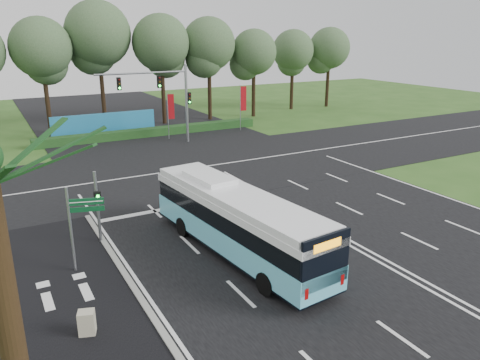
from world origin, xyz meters
name	(u,v)px	position (x,y,z in m)	size (l,w,h in m)	color
ground	(302,220)	(0.00, 0.00, 0.00)	(120.00, 120.00, 0.00)	#2C521B
road_main	(302,219)	(0.00, 0.00, 0.02)	(20.00, 120.00, 0.04)	black
road_cross	(208,166)	(0.00, 12.00, 0.03)	(120.00, 14.00, 0.05)	black
bike_path	(72,310)	(-12.50, -3.00, 0.03)	(5.00, 18.00, 0.06)	black
kerb_strip	(137,293)	(-10.10, -3.00, 0.06)	(0.25, 18.00, 0.12)	gray
city_bus	(237,221)	(-5.05, -1.89, 1.62)	(3.43, 11.36, 3.21)	#62CBE5
pedestrian_signal	(98,205)	(-10.20, 2.35, 1.95)	(0.31, 0.42, 3.57)	gray
street_sign	(78,219)	(-11.51, -0.09, 2.39)	(1.41, 0.51, 3.76)	gray
utility_cabinet	(87,323)	(-12.30, -4.71, 0.44)	(0.53, 0.44, 0.89)	#B6AD92
banner_flag_mid	(170,109)	(1.09, 22.33, 2.83)	(0.63, 0.19, 4.33)	gray
banner_flag_right	(243,101)	(9.03, 22.68, 2.99)	(0.67, 0.15, 4.59)	gray
traffic_light_gantry	(167,92)	(0.21, 20.50, 4.66)	(8.41, 0.28, 7.00)	gray
hedge	(153,132)	(0.00, 24.50, 0.40)	(22.00, 1.20, 0.80)	#163C17
blue_hoarding	(105,124)	(-4.00, 27.00, 1.10)	(10.00, 0.30, 2.20)	teal
eucalyptus_row	(141,45)	(1.43, 30.97, 8.36)	(53.01, 8.23, 12.89)	black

